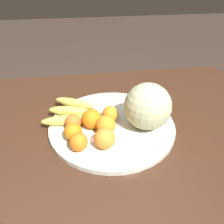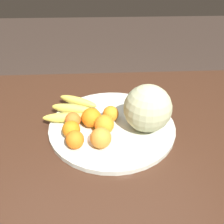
{
  "view_description": "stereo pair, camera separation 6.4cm",
  "coord_description": "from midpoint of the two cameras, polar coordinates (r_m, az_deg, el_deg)",
  "views": [
    {
      "loc": [
        0.03,
        0.64,
        1.26
      ],
      "look_at": [
        -0.08,
        -0.01,
        0.81
      ],
      "focal_mm": 35.0,
      "sensor_mm": 36.0,
      "label": 1
    },
    {
      "loc": [
        -0.04,
        0.64,
        1.26
      ],
      "look_at": [
        -0.08,
        -0.01,
        0.81
      ],
      "focal_mm": 35.0,
      "sensor_mm": 36.0,
      "label": 2
    }
  ],
  "objects": [
    {
      "name": "orange_back_right",
      "position": [
        0.8,
        -12.4,
        -2.59
      ],
      "size": [
        0.06,
        0.06,
        0.06
      ],
      "color": "orange",
      "rests_on": "fruit_bowl"
    },
    {
      "name": "banana_bunch",
      "position": [
        0.87,
        -12.69,
        0.07
      ],
      "size": [
        0.21,
        0.19,
        0.04
      ],
      "rotation": [
        0.0,
        0.0,
        6.03
      ],
      "color": "brown",
      "rests_on": "fruit_bowl"
    },
    {
      "name": "orange_back_left",
      "position": [
        0.7,
        -4.56,
        -7.02
      ],
      "size": [
        0.07,
        0.07,
        0.07
      ],
      "color": "orange",
      "rests_on": "fruit_bowl"
    },
    {
      "name": "orange_top_small",
      "position": [
        0.79,
        -7.78,
        -1.73
      ],
      "size": [
        0.07,
        0.07,
        0.07
      ],
      "color": "orange",
      "rests_on": "fruit_bowl"
    },
    {
      "name": "orange_front_right",
      "position": [
        0.71,
        -11.32,
        -7.78
      ],
      "size": [
        0.06,
        0.06,
        0.06
      ],
      "color": "orange",
      "rests_on": "fruit_bowl"
    },
    {
      "name": "fruit_bowl",
      "position": [
        0.83,
        -2.21,
        -3.36
      ],
      "size": [
        0.47,
        0.47,
        0.02
      ],
      "color": "beige",
      "rests_on": "kitchen_table"
    },
    {
      "name": "produce_tag",
      "position": [
        0.75,
        -8.84,
        -7.59
      ],
      "size": [
        0.08,
        0.05,
        0.0
      ],
      "rotation": [
        0.0,
        0.0,
        0.21
      ],
      "color": "white",
      "rests_on": "fruit_bowl"
    },
    {
      "name": "kitchen_table",
      "position": [
        0.88,
        -6.93,
        -9.29
      ],
      "size": [
        1.56,
        1.01,
        0.75
      ],
      "color": "#3D2316",
      "rests_on": "ground_plane"
    },
    {
      "name": "orange_front_left",
      "position": [
        0.76,
        -4.05,
        -3.45
      ],
      "size": [
        0.07,
        0.07,
        0.07
      ],
      "color": "orange",
      "rests_on": "fruit_bowl"
    },
    {
      "name": "orange_mid_center",
      "position": [
        0.82,
        -2.68,
        -0.53
      ],
      "size": [
        0.06,
        0.06,
        0.06
      ],
      "color": "orange",
      "rests_on": "fruit_bowl"
    },
    {
      "name": "orange_side_extra",
      "position": [
        0.75,
        -12.57,
        -5.18
      ],
      "size": [
        0.06,
        0.06,
        0.06
      ],
      "color": "orange",
      "rests_on": "fruit_bowl"
    },
    {
      "name": "melon",
      "position": [
        0.77,
        6.97,
        1.39
      ],
      "size": [
        0.17,
        0.17,
        0.17
      ],
      "color": "#B2B789",
      "rests_on": "fruit_bowl"
    }
  ]
}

